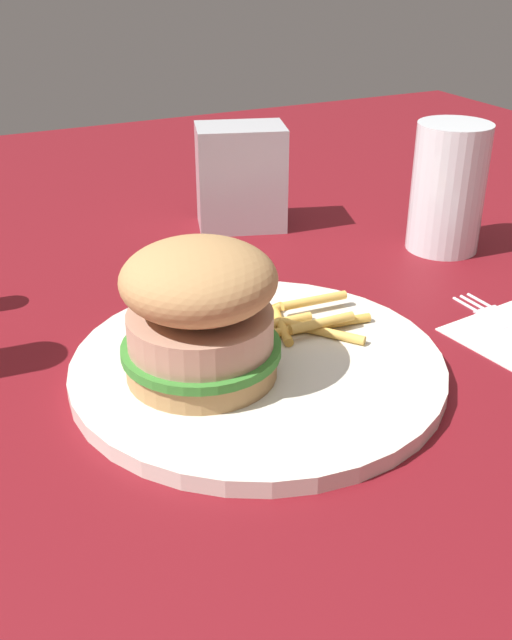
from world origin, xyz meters
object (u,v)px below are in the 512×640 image
sandwich (197,308)px  napkin_dispenser (241,177)px  plate (256,364)px  drink_glass (447,196)px  fries_pile (297,321)px

sandwich → napkin_dispenser: (-0.16, -0.27, -0.01)m
plate → drink_glass: 0.30m
drink_glass → napkin_dispenser: drink_glass is taller
sandwich → napkin_dispenser: 0.31m
plate → napkin_dispenser: size_ratio=2.48×
napkin_dispenser → drink_glass: bearing=155.0°
plate → napkin_dispenser: napkin_dispenser is taller
sandwich → fries_pile: size_ratio=1.04×
fries_pile → plate: bearing=29.8°
fries_pile → drink_glass: drink_glass is taller
fries_pile → napkin_dispenser: 0.26m
plate → fries_pile: bearing=-150.2°
plate → sandwich: sandwich is taller
plate → drink_glass: bearing=-154.0°
drink_glass → plate: bearing=26.0°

